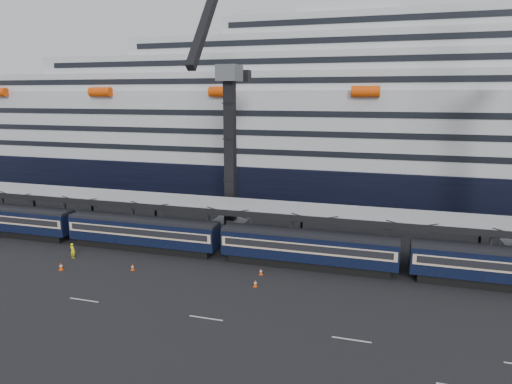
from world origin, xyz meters
TOP-DOWN VIEW (x-y plane):
  - ground at (0.00, 0.00)m, footprint 260.00×260.00m
  - lane_markings at (8.15, -5.23)m, footprint 111.00×4.27m
  - train at (-4.65, 10.00)m, footprint 133.05×3.00m
  - canopy at (0.00, 14.00)m, footprint 130.00×6.25m
  - cruise_ship at (-1.08, 45.99)m, footprint 214.09×28.84m
  - crane_dark_near at (-20.00, 18.59)m, footprint 4.50×17.75m
  - worker at (-34.16, 4.91)m, footprint 0.74×0.57m
  - traffic_cone_a at (-33.02, 1.53)m, footprint 0.44×0.44m
  - traffic_cone_b at (-25.68, 3.68)m, footprint 0.36×0.36m
  - traffic_cone_c at (-11.89, 3.31)m, footprint 0.38×0.38m
  - traffic_cone_d at (-12.20, 6.39)m, footprint 0.37×0.37m

SIDE VIEW (x-z plane):
  - ground at x=0.00m, z-range 0.00..0.00m
  - lane_markings at x=8.15m, z-range 0.00..0.02m
  - traffic_cone_b at x=-25.68m, z-range 0.00..0.72m
  - traffic_cone_d at x=-12.20m, z-range 0.00..0.73m
  - traffic_cone_c at x=-11.89m, z-range 0.00..0.76m
  - traffic_cone_a at x=-33.02m, z-range -0.01..0.87m
  - worker at x=-34.16m, z-range 0.00..1.81m
  - train at x=-4.65m, z-range 0.18..4.23m
  - canopy at x=0.00m, z-range 2.49..8.01m
  - crane_dark_near at x=-20.00m, z-range -5.61..29.47m
  - cruise_ship at x=-1.08m, z-range -4.66..29.34m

